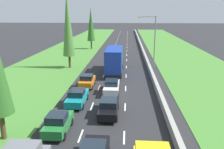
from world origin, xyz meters
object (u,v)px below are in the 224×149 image
white_sedan_centre_lane (112,86)px  blue_box_truck_centre_lane (114,60)px  orange_hatchback_left_lane (87,81)px  poplar_tree_second (68,25)px  black_sedan_centre_lane_second (109,107)px  black_hatchback_centre_lane (117,57)px  green_hatchback_left_lane (58,123)px  teal_sedan_left_lane (77,97)px  street_light_mast (153,38)px  poplar_tree_third (91,25)px

white_sedan_centre_lane → blue_box_truck_centre_lane: (-0.21, 9.32, 1.37)m
orange_hatchback_left_lane → poplar_tree_second: bearing=115.3°
black_sedan_centre_lane_second → poplar_tree_second: size_ratio=0.35×
poplar_tree_second → black_hatchback_centre_lane: bearing=39.3°
green_hatchback_left_lane → teal_sedan_left_lane: 6.04m
white_sedan_centre_lane → black_hatchback_centre_lane: black_hatchback_centre_lane is taller
teal_sedan_left_lane → poplar_tree_second: poplar_tree_second is taller
white_sedan_centre_lane → black_hatchback_centre_lane: 19.09m
black_sedan_centre_lane_second → black_hatchback_centre_lane: bearing=91.0°
black_sedan_centre_lane_second → blue_box_truck_centre_lane: blue_box_truck_centre_lane is taller
white_sedan_centre_lane → street_light_mast: 15.70m
blue_box_truck_centre_lane → black_hatchback_centre_lane: size_ratio=2.41×
black_hatchback_centre_lane → street_light_mast: size_ratio=0.43×
green_hatchback_left_lane → teal_sedan_left_lane: bearing=87.4°
teal_sedan_left_lane → black_hatchback_centre_lane: black_hatchback_centre_lane is taller
white_sedan_centre_lane → blue_box_truck_centre_lane: 9.42m
orange_hatchback_left_lane → street_light_mast: 15.82m
green_hatchback_left_lane → orange_hatchback_left_lane: bearing=88.4°
orange_hatchback_left_lane → street_light_mast: size_ratio=0.43×
white_sedan_centre_lane → poplar_tree_third: size_ratio=0.42×
white_sedan_centre_lane → street_light_mast: bearing=65.5°
green_hatchback_left_lane → street_light_mast: (9.97, 23.62, 4.40)m
orange_hatchback_left_lane → blue_box_truck_centre_lane: bearing=66.6°
teal_sedan_left_lane → black_hatchback_centre_lane: 23.17m
teal_sedan_left_lane → blue_box_truck_centre_lane: 13.65m
blue_box_truck_centre_lane → black_hatchback_centre_lane: 9.86m
green_hatchback_left_lane → black_sedan_centre_lane_second: (3.88, 3.55, -0.02)m
white_sedan_centre_lane → green_hatchback_left_lane: bearing=-110.6°
green_hatchback_left_lane → orange_hatchback_left_lane: size_ratio=1.00×
teal_sedan_left_lane → poplar_tree_third: 38.59m
green_hatchback_left_lane → orange_hatchback_left_lane: same height
green_hatchback_left_lane → poplar_tree_second: bearing=101.7°
black_hatchback_centre_lane → street_light_mast: bearing=-39.4°
green_hatchback_left_lane → black_sedan_centre_lane_second: green_hatchback_left_lane is taller
black_sedan_centre_lane_second → poplar_tree_second: (-8.53, 18.82, 6.64)m
teal_sedan_left_lane → orange_hatchback_left_lane: orange_hatchback_left_lane is taller
street_light_mast → orange_hatchback_left_lane: bearing=-129.4°
poplar_tree_third → street_light_mast: size_ratio=1.19×
green_hatchback_left_lane → black_hatchback_centre_lane: 29.19m
teal_sedan_left_lane → white_sedan_centre_lane: size_ratio=1.00×
teal_sedan_left_lane → black_hatchback_centre_lane: (3.16, 22.96, 0.02)m
black_sedan_centre_lane_second → poplar_tree_third: (-8.01, 40.41, 5.58)m
teal_sedan_left_lane → poplar_tree_second: bearing=106.8°
black_sedan_centre_lane_second → blue_box_truck_centre_lane: bearing=91.4°
teal_sedan_left_lane → orange_hatchback_left_lane: size_ratio=1.15×
black_hatchback_centre_lane → poplar_tree_third: 17.67m
white_sedan_centre_lane → poplar_tree_third: bearing=103.0°
black_sedan_centre_lane_second → blue_box_truck_centre_lane: size_ratio=0.48×
teal_sedan_left_lane → white_sedan_centre_lane: same height
black_hatchback_centre_lane → street_light_mast: (6.53, -5.37, 4.40)m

